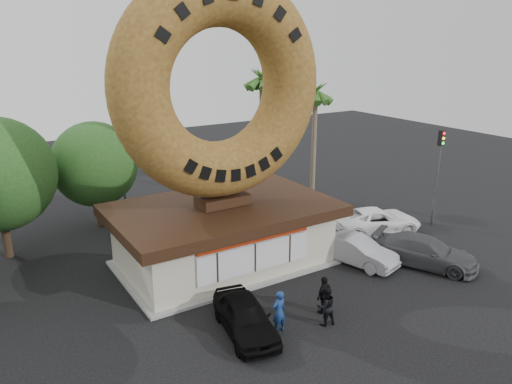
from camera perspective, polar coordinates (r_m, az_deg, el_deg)
The scene contains 15 objects.
ground at distance 22.20m, azimuth 3.99°, elevation -13.83°, with size 90.00×90.00×0.00m, color black.
donut_shop at distance 25.95m, azimuth -3.72°, elevation -4.66°, with size 11.20×7.20×3.80m.
giant_donut at distance 24.18m, azimuth -4.09°, elevation 11.97°, with size 10.85×10.85×2.77m, color olive.
tree_mid at distance 32.00m, azimuth -17.97°, elevation 3.03°, with size 5.20×5.20×6.63m.
palm_near at distance 34.92m, azimuth 0.70°, elevation 12.34°, with size 2.60×2.60×9.75m.
palm_far at distance 35.84m, azimuth 6.81°, elevation 10.86°, with size 2.60×2.60×8.75m.
street_lamp at distance 33.39m, azimuth -14.93°, elevation 4.69°, with size 2.11×0.20×8.00m.
traffic_signal at distance 32.71m, azimuth 20.12°, elevation 2.84°, with size 0.30×0.38×6.07m.
person_left at distance 20.63m, azimuth 2.64°, elevation -13.50°, with size 0.66×0.44×1.82m, color navy.
person_center at distance 21.29m, azimuth 8.00°, elevation -12.77°, with size 0.83×0.65×1.72m, color black.
person_right at distance 22.10m, azimuth 7.80°, elevation -11.55°, with size 1.01×0.42×1.72m, color black.
car_black at distance 20.61m, azimuth -1.23°, elevation -14.05°, with size 1.76×4.37×1.49m, color black.
car_silver at distance 26.90m, azimuth 11.40°, elevation -6.56°, with size 1.54×4.42×1.46m, color #98989C.
car_grey at distance 27.59m, azimuth 18.78°, elevation -6.47°, with size 2.16×5.31×1.54m, color #4B4E50.
car_white at distance 31.38m, azimuth 13.66°, elevation -3.16°, with size 2.45×5.31×1.48m, color white.
Camera 1 is at (-11.33, -15.24, 11.50)m, focal length 35.00 mm.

